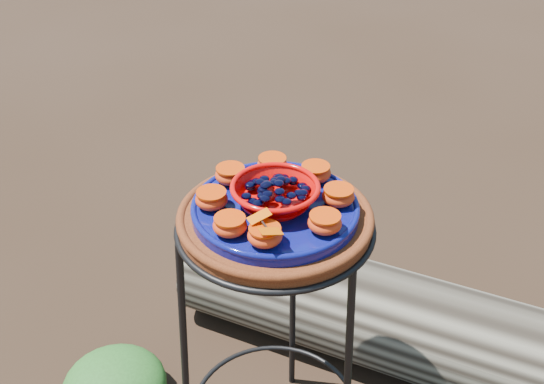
% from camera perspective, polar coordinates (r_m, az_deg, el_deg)
% --- Properties ---
extents(plant_stand, '(0.44, 0.44, 0.70)m').
position_cam_1_polar(plant_stand, '(1.60, 0.23, -13.09)').
color(plant_stand, black).
rests_on(plant_stand, ground).
extents(terracotta_saucer, '(0.38, 0.38, 0.03)m').
position_cam_1_polar(terracotta_saucer, '(1.36, 0.26, -2.41)').
color(terracotta_saucer, '#3D1609').
rests_on(terracotta_saucer, plant_stand).
extents(cobalt_plate, '(0.33, 0.33, 0.02)m').
position_cam_1_polar(cobalt_plate, '(1.34, 0.26, -1.49)').
color(cobalt_plate, '#020A40').
rests_on(cobalt_plate, terracotta_saucer).
extents(red_bowl, '(0.16, 0.16, 0.05)m').
position_cam_1_polar(red_bowl, '(1.32, 0.27, -0.29)').
color(red_bowl, red).
rests_on(red_bowl, cobalt_plate).
extents(glass_gems, '(0.13, 0.13, 0.02)m').
position_cam_1_polar(glass_gems, '(1.30, 0.27, 0.95)').
color(glass_gems, black).
rests_on(glass_gems, red_bowl).
extents(orange_half_0, '(0.06, 0.06, 0.04)m').
position_cam_1_polar(orange_half_0, '(1.22, -0.60, -3.67)').
color(orange_half_0, red).
rests_on(orange_half_0, cobalt_plate).
extents(orange_half_1, '(0.06, 0.06, 0.04)m').
position_cam_1_polar(orange_half_1, '(1.26, 4.44, -2.60)').
color(orange_half_1, red).
rests_on(orange_half_1, cobalt_plate).
extents(orange_half_2, '(0.06, 0.06, 0.04)m').
position_cam_1_polar(orange_half_2, '(1.33, 5.57, -0.34)').
color(orange_half_2, red).
rests_on(orange_half_2, cobalt_plate).
extents(orange_half_3, '(0.06, 0.06, 0.04)m').
position_cam_1_polar(orange_half_3, '(1.40, 3.66, 1.60)').
color(orange_half_3, red).
rests_on(orange_half_3, cobalt_plate).
extents(orange_half_4, '(0.06, 0.06, 0.04)m').
position_cam_1_polar(orange_half_4, '(1.43, 0.03, 2.29)').
color(orange_half_4, red).
rests_on(orange_half_4, cobalt_plate).
extents(orange_half_5, '(0.06, 0.06, 0.04)m').
position_cam_1_polar(orange_half_5, '(1.40, -3.49, 1.43)').
color(orange_half_5, red).
rests_on(orange_half_5, cobalt_plate).
extents(orange_half_6, '(0.06, 0.06, 0.04)m').
position_cam_1_polar(orange_half_6, '(1.32, -5.08, -0.61)').
color(orange_half_6, red).
rests_on(orange_half_6, cobalt_plate).
extents(orange_half_7, '(0.06, 0.06, 0.04)m').
position_cam_1_polar(orange_half_7, '(1.25, -3.54, -2.81)').
color(orange_half_7, red).
rests_on(orange_half_7, cobalt_plate).
extents(butterfly, '(0.10, 0.10, 0.02)m').
position_cam_1_polar(butterfly, '(1.21, -0.61, -2.71)').
color(butterfly, '#DC5200').
rests_on(butterfly, orange_half_0).
extents(driftwood_log, '(1.63, 0.73, 0.30)m').
position_cam_1_polar(driftwood_log, '(1.97, 14.88, -11.81)').
color(driftwood_log, black).
rests_on(driftwood_log, ground).
extents(foliage_left, '(0.28, 0.28, 0.14)m').
position_cam_1_polar(foliage_left, '(1.95, -13.04, -15.42)').
color(foliage_left, '#1F4818').
rests_on(foliage_left, ground).
extents(foliage_back, '(0.29, 0.29, 0.14)m').
position_cam_1_polar(foliage_back, '(2.17, 0.17, -7.94)').
color(foliage_back, '#1F4818').
rests_on(foliage_back, ground).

